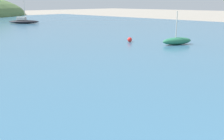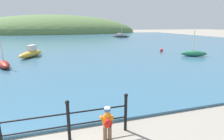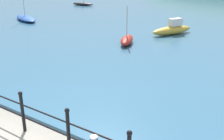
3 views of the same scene
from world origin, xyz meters
name	(u,v)px [view 2 (image 2 of 3)]	position (x,y,z in m)	size (l,w,h in m)	color
water	(52,42)	(0.00, 32.00, 0.05)	(80.00, 60.00, 0.10)	#386684
far_hillside	(56,33)	(0.00, 70.34, 0.00)	(64.15, 35.28, 13.61)	#567542
child_in_coat	(107,121)	(2.44, 1.17, 0.61)	(0.42, 0.55, 1.00)	brown
boat_far_left	(121,36)	(15.99, 38.78, 0.43)	(4.15, 4.34, 5.55)	black
boat_white_sailboat	(31,53)	(-1.43, 15.47, 0.46)	(2.26, 3.61, 1.12)	gold
boat_nearest_quay	(4,64)	(-2.71, 11.24, 0.36)	(1.54, 2.42, 2.36)	maroon
boat_twin_mast	(194,53)	(13.98, 11.19, 0.39)	(2.54, 1.72, 2.53)	#287551
mooring_buoy	(161,50)	(12.55, 14.72, 0.29)	(0.37, 0.37, 0.37)	red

